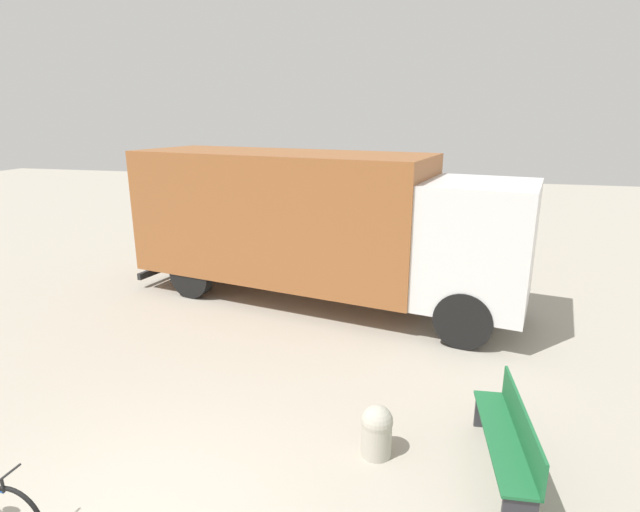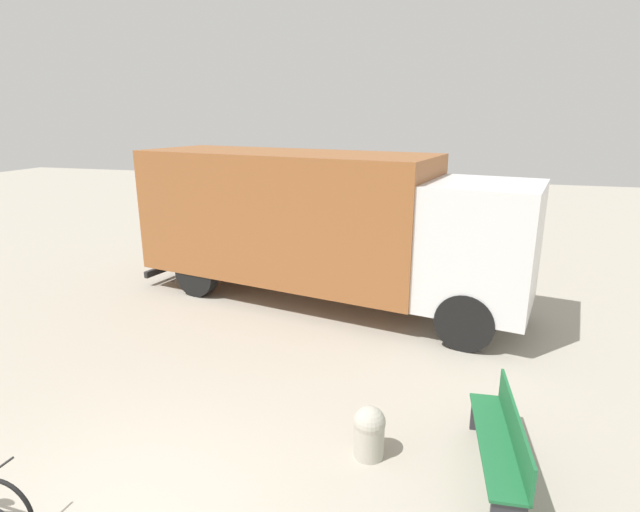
# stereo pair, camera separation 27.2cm
# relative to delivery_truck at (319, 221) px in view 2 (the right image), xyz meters

# --- Properties ---
(delivery_truck) EXTENTS (9.05, 3.99, 3.32)m
(delivery_truck) POSITION_rel_delivery_truck_xyz_m (0.00, 0.00, 0.00)
(delivery_truck) COLOR #99592D
(delivery_truck) RESTS_ON ground
(park_bench) EXTENTS (0.57, 2.00, 0.91)m
(park_bench) POSITION_rel_delivery_truck_xyz_m (3.63, -5.07, -1.33)
(park_bench) COLOR #1E6638
(park_bench) RESTS_ON ground
(bollard_near_bench) EXTENTS (0.40, 0.40, 0.68)m
(bollard_near_bench) POSITION_rel_delivery_truck_xyz_m (2.09, -5.07, -1.50)
(bollard_near_bench) COLOR #B2AD9E
(bollard_near_bench) RESTS_ON ground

